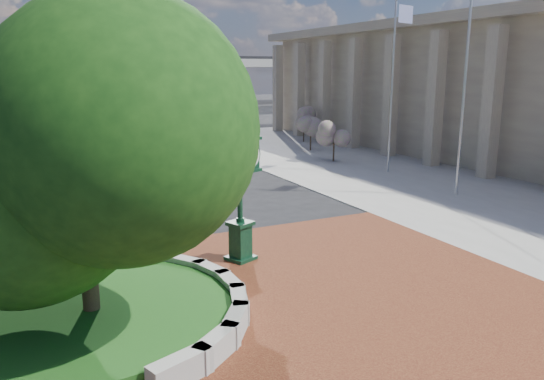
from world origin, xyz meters
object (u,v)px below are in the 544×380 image
Objects in this scene: post_clock at (240,183)px; street_lamp_far at (49,67)px; street_lamp_near at (117,73)px; flagpole_b at (392,86)px; parked_car at (104,120)px; flagpole_a at (465,78)px.

post_clock is 0.43× the size of street_lamp_far.
street_lamp_far is at bearing 93.05° from post_clock.
street_lamp_far reaches higher than street_lamp_near.
parked_car is at bearing 109.62° from flagpole_b.
post_clock is at bearing -86.95° from street_lamp_far.
flagpole_b is at bearing -68.53° from parked_car.
flagpole_b reaches higher than post_clock.
street_lamp_near is (-11.15, 16.93, 0.65)m from flagpole_b.
flagpole_a reaches higher than post_clock.
post_clock is at bearing -163.91° from flagpole_a.
post_clock is 0.42× the size of flagpole_a.
street_lamp_far reaches higher than flagpole_b.
flagpole_a is at bearing -69.41° from street_lamp_far.
parked_car is 0.55× the size of flagpole_b.
street_lamp_far is (-2.16, 40.44, 3.41)m from post_clock.
flagpole_a is at bearing -72.79° from parked_car.
flagpole_b is (10.47, -29.38, 3.78)m from parked_car.
parked_car is at bearing 86.91° from street_lamp_near.
street_lamp_far is at bearing 104.03° from street_lamp_near.
post_clock is 40.64m from street_lamp_far.
flagpole_b is 34.53m from street_lamp_far.
flagpole_b is 1.00× the size of street_lamp_near.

